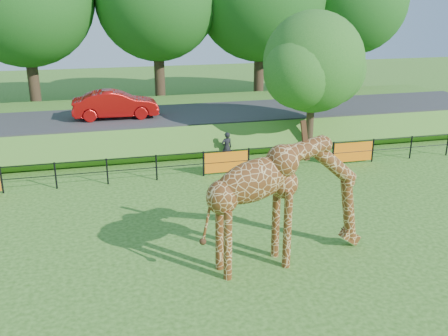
{
  "coord_description": "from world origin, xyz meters",
  "views": [
    {
      "loc": [
        -2.12,
        -11.68,
        7.22
      ],
      "look_at": [
        1.66,
        3.13,
        2.0
      ],
      "focal_mm": 40.0,
      "sensor_mm": 36.0,
      "label": 1
    }
  ],
  "objects_px": {
    "car_red": "(116,104)",
    "visitor": "(227,147)",
    "giraffe": "(287,202)",
    "tree_east": "(315,66)"
  },
  "relations": [
    {
      "from": "giraffe",
      "to": "car_red",
      "type": "height_order",
      "value": "giraffe"
    },
    {
      "from": "car_red",
      "to": "tree_east",
      "type": "xyz_separation_m",
      "value": [
        8.89,
        -4.18,
        2.16
      ]
    },
    {
      "from": "car_red",
      "to": "tree_east",
      "type": "distance_m",
      "value": 10.06
    },
    {
      "from": "car_red",
      "to": "visitor",
      "type": "height_order",
      "value": "car_red"
    },
    {
      "from": "car_red",
      "to": "visitor",
      "type": "relative_size",
      "value": 2.95
    },
    {
      "from": "car_red",
      "to": "giraffe",
      "type": "bearing_deg",
      "value": -162.44
    },
    {
      "from": "giraffe",
      "to": "car_red",
      "type": "distance_m",
      "value": 14.07
    },
    {
      "from": "giraffe",
      "to": "tree_east",
      "type": "relative_size",
      "value": 0.76
    },
    {
      "from": "visitor",
      "to": "tree_east",
      "type": "bearing_deg",
      "value": 169.17
    },
    {
      "from": "car_red",
      "to": "tree_east",
      "type": "bearing_deg",
      "value": -114.45
    }
  ]
}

